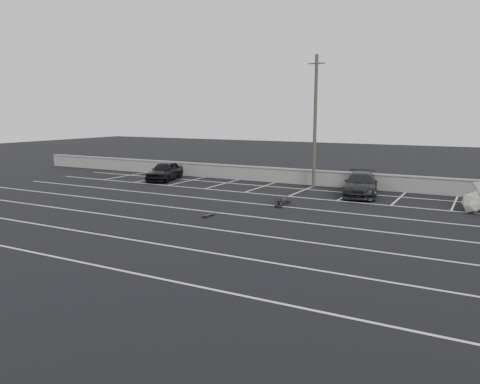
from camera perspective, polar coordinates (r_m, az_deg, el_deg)
The scene contains 9 objects.
ground at distance 20.99m, azimuth -6.12°, elevation -4.14°, with size 120.00×120.00×0.00m, color black.
seawall at distance 33.19m, azimuth 7.62°, elevation 1.89°, with size 50.00×0.45×1.06m.
stall_lines at distance 24.69m, azimuth -0.51°, elevation -1.98°, with size 36.00×20.05×0.01m.
car_left at distance 35.24m, azimuth -9.14°, elevation 2.54°, with size 1.65×4.10×1.40m, color black.
car_right at distance 29.30m, azimuth 14.49°, elevation 0.92°, with size 1.93×4.76×1.38m, color black.
utility_pole at distance 31.77m, azimuth 9.14°, elevation 8.51°, with size 1.16×0.23×8.73m.
trash_bin at distance 31.41m, azimuth 14.51°, elevation 1.11°, with size 0.78×0.78×0.96m.
person at distance 25.90m, azimuth 5.20°, elevation -0.95°, with size 1.36×2.48×0.47m, color black, non-canonical shape.
skateboard at distance 22.78m, azimuth -3.88°, elevation -2.82°, with size 0.26×0.80×0.09m.
Camera 1 is at (11.56, -16.79, 4.98)m, focal length 35.00 mm.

